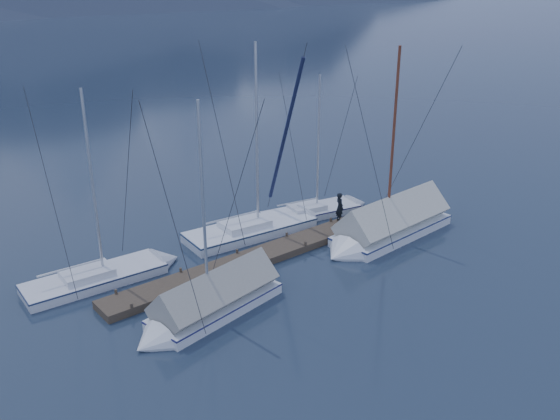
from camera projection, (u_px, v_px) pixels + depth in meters
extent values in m
plane|color=#152030|center=(308.00, 268.00, 26.84)|extent=(1000.00, 1000.00, 0.00)
cube|color=#382D23|center=(280.00, 250.00, 28.22)|extent=(18.00, 1.50, 0.34)
cube|color=black|center=(169.00, 293.00, 24.77)|extent=(3.00, 1.30, 0.30)
cube|color=black|center=(280.00, 254.00, 28.30)|extent=(3.00, 1.30, 0.30)
cube|color=black|center=(366.00, 223.00, 31.82)|extent=(3.00, 1.30, 0.30)
cylinder|color=#382D23|center=(116.00, 293.00, 23.96)|extent=(0.12, 0.12, 0.35)
cylinder|color=#382D23|center=(132.00, 307.00, 22.95)|extent=(0.12, 0.12, 0.35)
cylinder|color=#382D23|center=(181.00, 272.00, 25.72)|extent=(0.12, 0.12, 0.35)
cylinder|color=#382D23|center=(198.00, 284.00, 24.71)|extent=(0.12, 0.12, 0.35)
cylinder|color=#382D23|center=(237.00, 253.00, 27.48)|extent=(0.12, 0.12, 0.35)
cylinder|color=#382D23|center=(255.00, 263.00, 26.47)|extent=(0.12, 0.12, 0.35)
cylinder|color=#382D23|center=(287.00, 236.00, 29.24)|extent=(0.12, 0.12, 0.35)
cylinder|color=#382D23|center=(305.00, 245.00, 28.23)|extent=(0.12, 0.12, 0.35)
cylinder|color=#382D23|center=(331.00, 221.00, 31.01)|extent=(0.12, 0.12, 0.35)
cylinder|color=#382D23|center=(350.00, 229.00, 30.00)|extent=(0.12, 0.12, 0.35)
cylinder|color=#382D23|center=(370.00, 208.00, 32.77)|extent=(0.12, 0.12, 0.35)
cylinder|color=#382D23|center=(389.00, 215.00, 31.76)|extent=(0.12, 0.12, 0.35)
cube|color=silver|center=(95.00, 281.00, 25.44)|extent=(6.00, 2.26, 0.65)
cube|color=silver|center=(96.00, 287.00, 25.55)|extent=(5.07, 1.33, 0.30)
cube|color=#18254A|center=(95.00, 275.00, 25.34)|extent=(6.06, 2.28, 0.06)
cone|color=silver|center=(167.00, 260.00, 27.32)|extent=(1.18, 1.94, 1.89)
cube|color=silver|center=(87.00, 273.00, 25.11)|extent=(2.13, 1.48, 0.30)
cylinder|color=#B2B7BF|center=(93.00, 185.00, 24.09)|extent=(0.12, 0.12, 7.88)
cylinder|color=#B2B7BF|center=(70.00, 268.00, 24.56)|extent=(2.66, 0.22, 0.09)
cylinder|color=#26262B|center=(127.00, 178.00, 24.90)|extent=(0.17, 2.97, 7.89)
cube|color=silver|center=(251.00, 232.00, 30.25)|extent=(6.94, 2.86, 0.74)
cube|color=silver|center=(251.00, 238.00, 30.37)|extent=(5.84, 1.76, 0.34)
cube|color=#192C4C|center=(251.00, 226.00, 30.13)|extent=(7.01, 2.89, 0.07)
cone|color=silver|center=(312.00, 216.00, 32.27)|extent=(1.43, 2.27, 2.17)
cube|color=silver|center=(245.00, 224.00, 29.87)|extent=(2.50, 1.79, 0.34)
cylinder|color=#B2B7BF|center=(257.00, 138.00, 28.68)|extent=(0.14, 0.14, 9.02)
cylinder|color=#B2B7BF|center=(231.00, 218.00, 29.28)|extent=(3.04, 0.38, 0.10)
cylinder|color=#26262B|center=(286.00, 133.00, 29.56)|extent=(0.34, 3.40, 9.03)
cube|color=silver|center=(311.00, 213.00, 32.66)|extent=(5.69, 2.82, 0.60)
cube|color=silver|center=(311.00, 218.00, 32.76)|extent=(4.73, 1.86, 0.27)
cube|color=#1C1A50|center=(311.00, 209.00, 32.57)|extent=(5.75, 2.85, 0.05)
cone|color=silver|center=(358.00, 204.00, 34.04)|extent=(1.31, 1.90, 1.74)
cube|color=silver|center=(307.00, 207.00, 32.38)|extent=(2.11, 1.61, 0.27)
cylinder|color=#B2B7BF|center=(318.00, 144.00, 31.37)|extent=(0.11, 0.11, 7.26)
cylinder|color=#B2B7BF|center=(297.00, 202.00, 31.95)|extent=(2.42, 0.55, 0.08)
cylinder|color=#26262B|center=(340.00, 140.00, 31.97)|extent=(0.54, 2.70, 7.27)
cube|color=white|center=(392.00, 232.00, 30.21)|extent=(7.04, 2.86, 0.74)
cube|color=white|center=(391.00, 238.00, 30.33)|extent=(5.94, 1.69, 0.33)
cube|color=navy|center=(392.00, 227.00, 30.09)|extent=(7.11, 2.89, 0.07)
cone|color=white|center=(340.00, 255.00, 27.72)|extent=(1.36, 2.42, 2.35)
cylinder|color=#592819|center=(393.00, 142.00, 28.15)|extent=(0.13, 0.13, 8.92)
cylinder|color=#592819|center=(406.00, 208.00, 30.53)|extent=(3.11, 0.28, 0.10)
cylinder|color=#26262B|center=(370.00, 149.00, 27.06)|extent=(0.23, 3.48, 8.93)
cube|color=#AFB0A5|center=(393.00, 218.00, 29.91)|extent=(6.70, 2.88, 2.50)
cube|color=silver|center=(216.00, 308.00, 23.33)|extent=(5.84, 2.90, 0.66)
cube|color=silver|center=(217.00, 315.00, 23.44)|extent=(4.86, 1.88, 0.30)
cube|color=navy|center=(216.00, 302.00, 23.22)|extent=(5.90, 2.93, 0.06)
cone|color=silver|center=(149.00, 344.00, 21.06)|extent=(1.40, 2.07, 1.91)
cylinder|color=#B2B7BF|center=(203.00, 209.00, 21.46)|extent=(0.12, 0.12, 7.98)
cylinder|color=#B2B7BF|center=(234.00, 278.00, 23.68)|extent=(2.49, 0.51, 0.09)
cylinder|color=#26262B|center=(173.00, 220.00, 20.48)|extent=(0.49, 2.78, 7.99)
cube|color=gray|center=(216.00, 292.00, 23.06)|extent=(5.57, 2.89, 2.03)
imported|color=black|center=(340.00, 207.00, 30.76)|extent=(0.53, 0.66, 1.57)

